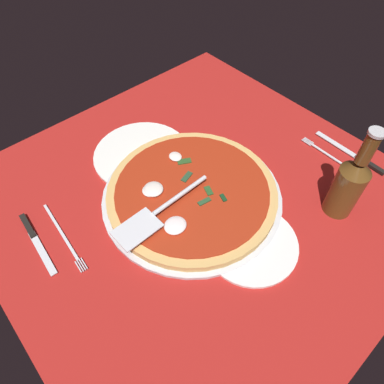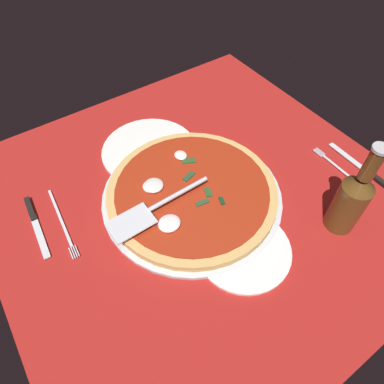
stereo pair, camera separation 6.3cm
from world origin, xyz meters
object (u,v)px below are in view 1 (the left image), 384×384
at_px(dinner_plate_right, 142,155).
at_px(pizza, 191,192).
at_px(pizza_server, 158,213).
at_px(place_setting_far, 49,238).
at_px(beer_bottle, 349,184).
at_px(dinner_plate_left, 251,244).
at_px(place_setting_near, 344,158).

xyz_separation_m(dinner_plate_right, pizza, (-0.19, -0.00, 0.02)).
relative_size(pizza, pizza_server, 1.60).
height_order(pizza, place_setting_far, pizza).
bearing_deg(beer_bottle, pizza, 42.69).
height_order(pizza, pizza_server, pizza_server).
xyz_separation_m(dinner_plate_left, place_setting_near, (0.01, -0.37, -0.00)).
height_order(dinner_plate_left, pizza, pizza).
distance_m(dinner_plate_right, place_setting_far, 0.31).
relative_size(pizza_server, place_setting_far, 1.17).
relative_size(dinner_plate_left, pizza_server, 0.81).
bearing_deg(place_setting_far, dinner_plate_right, 107.49).
xyz_separation_m(pizza_server, place_setting_far, (0.13, 0.20, -0.04)).
bearing_deg(pizza_server, place_setting_near, 161.08).
bearing_deg(pizza_server, dinner_plate_right, -117.51).
xyz_separation_m(dinner_plate_right, place_setting_far, (-0.07, 0.30, -0.00)).
xyz_separation_m(dinner_plate_left, pizza_server, (0.17, 0.11, 0.04)).
relative_size(dinner_plate_right, beer_bottle, 1.06).
xyz_separation_m(dinner_plate_left, beer_bottle, (-0.07, -0.22, 0.08)).
height_order(place_setting_near, place_setting_far, same).
height_order(dinner_plate_right, pizza, pizza).
xyz_separation_m(place_setting_near, place_setting_far, (0.29, 0.68, -0.00)).
bearing_deg(beer_bottle, dinner_plate_right, 27.85).
height_order(dinner_plate_left, place_setting_near, place_setting_near).
xyz_separation_m(pizza, place_setting_near, (-0.17, -0.38, -0.02)).
distance_m(dinner_plate_right, pizza_server, 0.23).
bearing_deg(place_setting_far, pizza_server, 61.11).
bearing_deg(beer_bottle, pizza_server, 54.65).
height_order(pizza_server, place_setting_near, pizza_server).
xyz_separation_m(dinner_plate_left, pizza, (0.18, 0.01, 0.02)).
distance_m(dinner_plate_right, beer_bottle, 0.50).
bearing_deg(dinner_plate_right, pizza, -178.89).
bearing_deg(place_setting_far, dinner_plate_left, 50.89).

